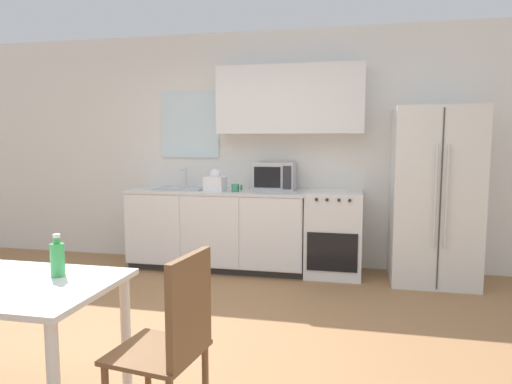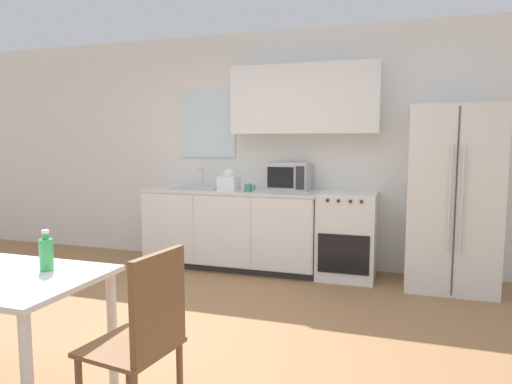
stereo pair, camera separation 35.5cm
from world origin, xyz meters
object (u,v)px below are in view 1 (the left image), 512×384
at_px(microwave, 275,176).
at_px(dining_table, 0,301).
at_px(refrigerator, 434,196).
at_px(drink_bottle, 58,259).
at_px(coffee_mug, 236,188).
at_px(oven_range, 334,233).
at_px(dining_chair_side, 174,336).

relative_size(microwave, dining_table, 0.38).
bearing_deg(microwave, refrigerator, -5.24).
height_order(dining_table, drink_bottle, drink_bottle).
bearing_deg(drink_bottle, microwave, 77.38).
distance_m(refrigerator, coffee_mug, 2.06).
bearing_deg(refrigerator, oven_range, 177.52).
bearing_deg(coffee_mug, refrigerator, 3.38).
bearing_deg(microwave, dining_table, -106.22).
bearing_deg(microwave, drink_bottle, -102.62).
height_order(refrigerator, dining_table, refrigerator).
bearing_deg(dining_chair_side, drink_bottle, 84.71).
height_order(oven_range, coffee_mug, coffee_mug).
distance_m(microwave, dining_chair_side, 3.16).
height_order(refrigerator, dining_chair_side, refrigerator).
bearing_deg(oven_range, refrigerator, -2.48).
height_order(refrigerator, microwave, refrigerator).
bearing_deg(dining_chair_side, dining_table, 96.54).
height_order(oven_range, dining_table, oven_range).
height_order(coffee_mug, dining_table, coffee_mug).
height_order(microwave, coffee_mug, microwave).
distance_m(refrigerator, dining_chair_side, 3.39).
xyz_separation_m(dining_chair_side, drink_bottle, (-0.73, 0.17, 0.28)).
bearing_deg(drink_bottle, oven_range, 64.86).
distance_m(refrigerator, dining_table, 3.92).
height_order(oven_range, drink_bottle, drink_bottle).
distance_m(oven_range, microwave, 0.91).
xyz_separation_m(refrigerator, microwave, (-1.67, 0.15, 0.16)).
relative_size(oven_range, refrigerator, 0.51).
bearing_deg(drink_bottle, dining_chair_side, -13.41).
relative_size(dining_table, dining_chair_side, 1.27).
relative_size(refrigerator, coffee_mug, 15.23).
xyz_separation_m(coffee_mug, dining_table, (-0.52, -2.82, -0.32)).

